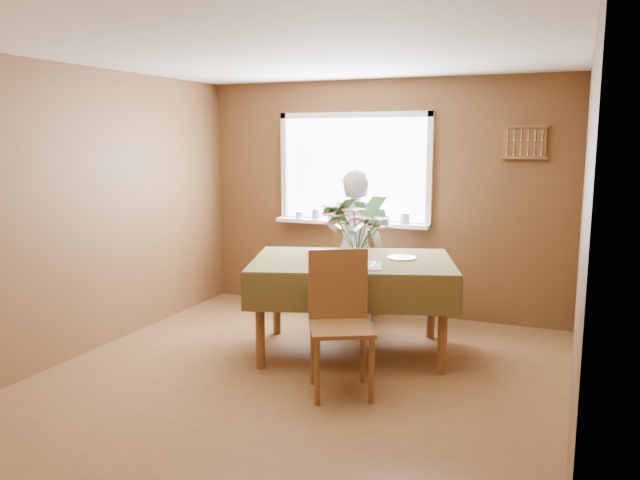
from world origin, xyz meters
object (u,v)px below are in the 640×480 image
at_px(chair_near, 340,316).
at_px(flower_bouquet, 357,226).
at_px(seated_woman, 354,249).
at_px(dining_table, 352,271).
at_px(chair_far, 355,271).

xyz_separation_m(chair_near, flower_bouquet, (-0.08, 0.62, 0.60)).
distance_m(seated_woman, flower_bouquet, 1.09).
height_order(chair_near, seated_woman, seated_woman).
bearing_deg(dining_table, seated_woman, 90.00).
xyz_separation_m(dining_table, flower_bouquet, (0.11, -0.19, 0.43)).
bearing_deg(chair_far, chair_near, 97.91).
height_order(dining_table, flower_bouquet, flower_bouquet).
xyz_separation_m(dining_table, chair_near, (0.19, -0.81, -0.17)).
relative_size(chair_far, chair_near, 0.93).
distance_m(dining_table, chair_far, 0.97).
xyz_separation_m(dining_table, chair_far, (-0.29, 0.91, -0.20)).
xyz_separation_m(chair_far, seated_woman, (0.04, -0.15, 0.26)).
relative_size(chair_near, seated_woman, 0.67).
height_order(dining_table, seated_woman, seated_woman).
relative_size(dining_table, chair_far, 2.04).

